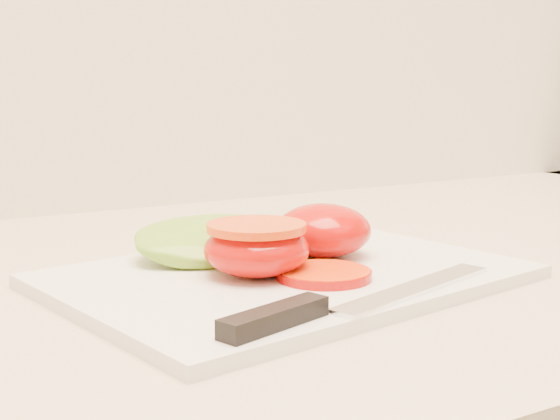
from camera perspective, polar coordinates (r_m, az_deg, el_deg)
cutting_board at (r=0.60m, az=0.49°, el=-4.86°), size 0.37×0.30×0.01m
tomato_half_dome at (r=0.64m, az=3.17°, el=-1.49°), size 0.08×0.08×0.04m
tomato_half_cut at (r=0.58m, az=-1.71°, el=-2.71°), size 0.08×0.08×0.04m
tomato_slice_0 at (r=0.57m, az=3.25°, el=-4.71°), size 0.07×0.07×0.01m
lettuce_leaf_0 at (r=0.64m, az=-4.55°, el=-2.24°), size 0.15×0.10×0.03m
lettuce_leaf_1 at (r=0.67m, az=-1.82°, el=-1.91°), size 0.12×0.12×0.02m
knife at (r=0.49m, az=4.04°, el=-6.93°), size 0.25×0.07×0.01m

